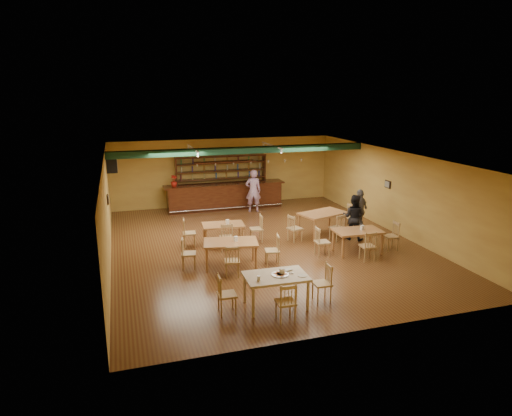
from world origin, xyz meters
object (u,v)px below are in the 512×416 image
object	(u,v)px
near_table	(276,291)
dining_table_b	(322,224)
bar_counter	(225,196)
patron_bar	(253,191)
patron_right_a	(354,217)
dining_table_d	(357,241)
dining_table_c	(231,254)
dining_table_a	(223,234)

from	to	relation	value
near_table	dining_table_b	bearing A→B (deg)	55.89
bar_counter	dining_table_b	bearing A→B (deg)	-61.85
bar_counter	patron_bar	bearing A→B (deg)	-37.93
dining_table_b	patron_right_a	size ratio (longest dim) A/B	1.03
bar_counter	dining_table_d	size ratio (longest dim) A/B	3.53
dining_table_b	dining_table_c	size ratio (longest dim) A/B	1.05
dining_table_c	patron_right_a	world-z (taller)	patron_right_a
near_table	dining_table_a	bearing A→B (deg)	93.64
dining_table_d	dining_table_c	bearing A→B (deg)	-177.19
bar_counter	near_table	world-z (taller)	bar_counter
patron_right_a	dining_table_b	bearing A→B (deg)	-2.14
dining_table_b	near_table	size ratio (longest dim) A/B	1.10
dining_table_b	patron_right_a	world-z (taller)	patron_right_a
bar_counter	patron_right_a	distance (m)	6.42
dining_table_b	patron_bar	xyz separation A→B (m)	(-1.45, 3.87, 0.50)
dining_table_a	patron_right_a	distance (m)	4.56
patron_bar	patron_right_a	size ratio (longest dim) A/B	1.14
bar_counter	patron_bar	size ratio (longest dim) A/B	2.90
dining_table_a	near_table	distance (m)	4.90
dining_table_b	dining_table_d	world-z (taller)	dining_table_b
dining_table_d	patron_right_a	distance (m)	1.42
near_table	patron_bar	size ratio (longest dim) A/B	0.82
dining_table_c	near_table	distance (m)	2.83
bar_counter	patron_bar	xyz separation A→B (m)	(1.06, -0.83, 0.35)
dining_table_d	near_table	size ratio (longest dim) A/B	1.00
dining_table_d	patron_right_a	world-z (taller)	patron_right_a
dining_table_b	patron_right_a	bearing A→B (deg)	-62.34
near_table	patron_bar	xyz separation A→B (m)	(2.04, 8.70, 0.51)
dining_table_c	patron_right_a	size ratio (longest dim) A/B	0.98
dining_table_c	bar_counter	bearing A→B (deg)	89.23
near_table	patron_right_a	world-z (taller)	patron_right_a
bar_counter	dining_table_a	size ratio (longest dim) A/B	3.80
bar_counter	dining_table_d	xyz separation A→B (m)	(2.78, -6.74, -0.19)
dining_table_b	near_table	world-z (taller)	dining_table_b
bar_counter	dining_table_d	distance (m)	7.29
dining_table_c	near_table	xyz separation A→B (m)	(0.42, -2.80, 0.01)
bar_counter	dining_table_c	size ratio (longest dim) A/B	3.38
dining_table_b	dining_table_a	bearing A→B (deg)	161.73
dining_table_c	patron_bar	bearing A→B (deg)	78.37
dining_table_d	dining_table_a	bearing A→B (deg)	154.79
dining_table_c	near_table	world-z (taller)	near_table
dining_table_a	near_table	world-z (taller)	near_table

